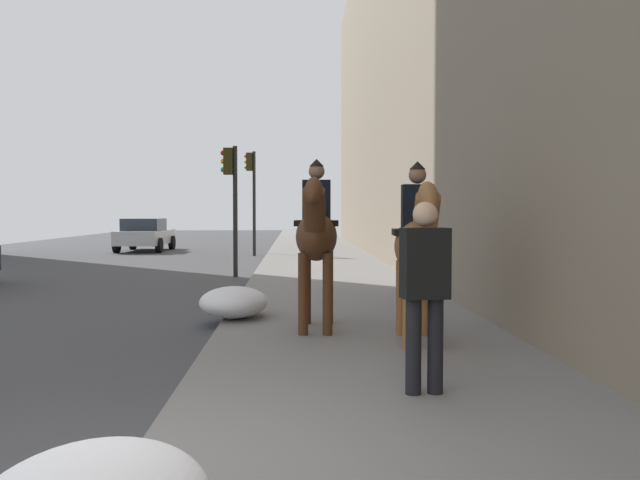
# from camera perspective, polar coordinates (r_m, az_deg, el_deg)

# --- Properties ---
(mounted_horse_near) EXTENTS (2.15, 0.66, 2.34)m
(mounted_horse_near) POSITION_cam_1_polar(r_m,az_deg,el_deg) (9.20, -0.31, 0.51)
(mounted_horse_near) COLOR #4C2B16
(mounted_horse_near) RESTS_ON sidewalk_slab
(mounted_horse_far) EXTENTS (2.15, 0.65, 2.24)m
(mounted_horse_far) POSITION_cam_1_polar(r_m,az_deg,el_deg) (8.40, 8.24, -0.28)
(mounted_horse_far) COLOR brown
(mounted_horse_far) RESTS_ON sidewalk_slab
(pedestrian_greeting) EXTENTS (0.30, 0.42, 1.70)m
(pedestrian_greeting) POSITION_cam_1_polar(r_m,az_deg,el_deg) (6.06, 8.78, -3.66)
(pedestrian_greeting) COLOR black
(pedestrian_greeting) RESTS_ON sidewalk_slab
(car_mid_lane) EXTENTS (4.24, 2.09, 1.44)m
(car_mid_lane) POSITION_cam_1_polar(r_m,az_deg,el_deg) (30.77, -14.46, 0.46)
(car_mid_lane) COLOR #B7BABF
(car_mid_lane) RESTS_ON ground
(traffic_light_near_curb) EXTENTS (0.20, 0.44, 3.46)m
(traffic_light_near_curb) POSITION_cam_1_polar(r_m,az_deg,el_deg) (18.07, -7.43, 4.28)
(traffic_light_near_curb) COLOR black
(traffic_light_near_curb) RESTS_ON ground
(traffic_light_far_curb) EXTENTS (0.20, 0.44, 4.09)m
(traffic_light_far_curb) POSITION_cam_1_polar(r_m,az_deg,el_deg) (26.73, -5.73, 4.49)
(traffic_light_far_curb) COLOR black
(traffic_light_far_curb) RESTS_ON ground
(snow_pile_far) EXTENTS (1.35, 1.04, 0.47)m
(snow_pile_far) POSITION_cam_1_polar(r_m,az_deg,el_deg) (10.49, -7.25, -5.18)
(snow_pile_far) COLOR white
(snow_pile_far) RESTS_ON sidewalk_slab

